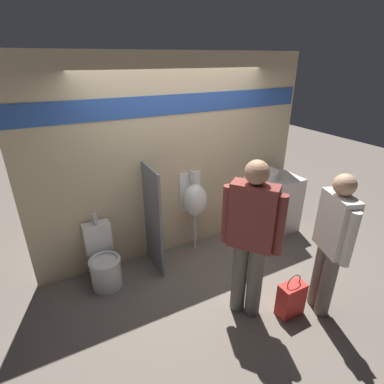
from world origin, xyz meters
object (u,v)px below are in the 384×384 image
(toilet, at_px, (104,262))
(person_in_vest, at_px, (251,236))
(person_with_lanyard, at_px, (332,241))
(shopping_bag, at_px, (291,299))
(sink_basin, at_px, (266,174))
(urinal_near_counter, at_px, (195,200))
(cell_phone, at_px, (261,185))

(toilet, height_order, person_in_vest, person_in_vest)
(person_with_lanyard, height_order, shopping_bag, person_with_lanyard)
(sink_basin, relative_size, person_with_lanyard, 0.22)
(person_in_vest, xyz_separation_m, person_with_lanyard, (0.76, -0.37, -0.08))
(urinal_near_counter, bearing_deg, toilet, -174.14)
(sink_basin, height_order, toilet, sink_basin)
(toilet, relative_size, shopping_bag, 1.69)
(person_in_vest, relative_size, shopping_bag, 3.36)
(sink_basin, bearing_deg, person_with_lanyard, -108.06)
(urinal_near_counter, bearing_deg, person_with_lanyard, -68.43)
(sink_basin, bearing_deg, cell_phone, -144.32)
(urinal_near_counter, bearing_deg, sink_basin, -3.42)
(cell_phone, relative_size, toilet, 0.16)
(toilet, height_order, person_with_lanyard, person_with_lanyard)
(person_in_vest, distance_m, shopping_bag, 0.93)
(toilet, xyz_separation_m, person_in_vest, (1.27, -1.20, 0.69))
(shopping_bag, bearing_deg, person_in_vest, 146.23)
(urinal_near_counter, distance_m, shopping_bag, 1.75)
(cell_phone, height_order, person_with_lanyard, person_with_lanyard)
(cell_phone, height_order, urinal_near_counter, urinal_near_counter)
(cell_phone, xyz_separation_m, person_in_vest, (-1.06, -1.10, 0.06))
(cell_phone, relative_size, person_with_lanyard, 0.09)
(toilet, relative_size, person_in_vest, 0.50)
(urinal_near_counter, xyz_separation_m, person_with_lanyard, (0.68, -1.71, 0.12))
(urinal_near_counter, distance_m, person_in_vest, 1.36)
(urinal_near_counter, relative_size, shopping_bag, 2.25)
(sink_basin, xyz_separation_m, shopping_bag, (-0.88, -1.55, -0.78))
(shopping_bag, bearing_deg, urinal_near_counter, 101.44)
(toilet, distance_m, person_in_vest, 1.88)
(cell_phone, relative_size, shopping_bag, 0.26)
(toilet, bearing_deg, shopping_bag, -41.25)
(person_in_vest, bearing_deg, shopping_bag, -161.16)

